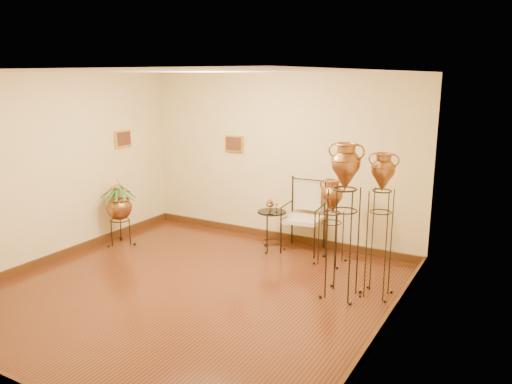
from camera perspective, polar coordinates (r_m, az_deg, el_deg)
The scene contains 8 objects.
ground at distance 6.71m, azimuth -7.50°, elevation -11.16°, with size 5.00×5.00×0.00m, color #562D14.
room_shell at distance 6.22m, azimuth -7.97°, elevation 3.59°, with size 5.02×5.02×2.81m.
amphora_tall at distance 6.40m, azimuth 13.98°, elevation -3.59°, with size 0.39×0.39×1.87m.
amphora_mid at distance 6.27m, azimuth 9.96°, elevation -3.19°, with size 0.53×0.53×2.00m.
amphora_short at distance 7.48m, azimuth 8.61°, elevation -3.35°, with size 0.52×0.52×1.30m.
planter_urn at distance 8.52m, azimuth -15.38°, elevation -1.41°, with size 0.67×0.67×1.22m.
armchair at distance 7.96m, azimuth 5.40°, elevation -2.79°, with size 0.69×0.65×1.14m.
side_table at distance 8.03m, azimuth 1.81°, elevation -4.34°, with size 0.52×0.52×0.82m.
Camera 1 is at (3.74, -4.85, 2.75)m, focal length 35.00 mm.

